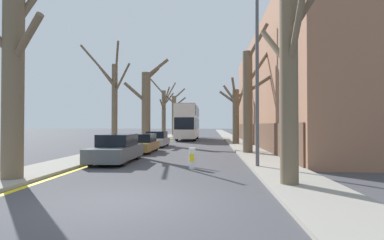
# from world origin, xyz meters

# --- Properties ---
(ground_plane) EXTENTS (300.00, 300.00, 0.00)m
(ground_plane) POSITION_xyz_m (0.00, 0.00, 0.00)
(ground_plane) COLOR #424247
(sidewalk_left) EXTENTS (2.24, 120.00, 0.12)m
(sidewalk_left) POSITION_xyz_m (-4.94, 50.00, 0.06)
(sidewalk_left) COLOR gray
(sidewalk_left) RESTS_ON ground
(sidewalk_right) EXTENTS (2.24, 120.00, 0.12)m
(sidewalk_right) POSITION_xyz_m (4.94, 50.00, 0.06)
(sidewalk_right) COLOR gray
(sidewalk_right) RESTS_ON ground
(building_facade_right) EXTENTS (10.08, 30.25, 10.19)m
(building_facade_right) POSITION_xyz_m (11.05, 20.25, 5.08)
(building_facade_right) COLOR #93664C
(building_facade_right) RESTS_ON ground
(kerb_line_stripe) EXTENTS (0.24, 120.00, 0.01)m
(kerb_line_stripe) POSITION_xyz_m (-3.64, 50.00, 0.00)
(kerb_line_stripe) COLOR yellow
(kerb_line_stripe) RESTS_ON ground
(street_tree_left_0) EXTENTS (3.65, 2.87, 9.10)m
(street_tree_left_0) POSITION_xyz_m (-4.56, 2.26, 3.93)
(street_tree_left_0) COLOR brown
(street_tree_left_0) RESTS_ON ground
(street_tree_left_1) EXTENTS (3.25, 3.02, 7.23)m
(street_tree_left_1) POSITION_xyz_m (-4.63, 12.91, 3.56)
(street_tree_left_1) COLOR brown
(street_tree_left_1) RESTS_ON ground
(street_tree_left_2) EXTENTS (4.56, 1.55, 8.73)m
(street_tree_left_2) POSITION_xyz_m (-4.52, 22.76, 3.99)
(street_tree_left_2) COLOR brown
(street_tree_left_2) RESTS_ON ground
(street_tree_left_3) EXTENTS (3.83, 2.83, 8.66)m
(street_tree_left_3) POSITION_xyz_m (-4.45, 33.77, 3.93)
(street_tree_left_3) COLOR brown
(street_tree_left_3) RESTS_ON ground
(street_tree_left_4) EXTENTS (3.60, 1.65, 8.42)m
(street_tree_left_4) POSITION_xyz_m (-4.40, 45.07, 3.88)
(street_tree_left_4) COLOR brown
(street_tree_left_4) RESTS_ON ground
(street_tree_right_0) EXTENTS (2.69, 3.85, 8.79)m
(street_tree_right_0) POSITION_xyz_m (4.59, 1.93, 3.90)
(street_tree_right_0) COLOR brown
(street_tree_right_0) RESTS_ON ground
(street_tree_right_1) EXTENTS (2.26, 3.23, 8.24)m
(street_tree_right_1) POSITION_xyz_m (4.63, 12.58, 3.75)
(street_tree_right_1) COLOR brown
(street_tree_right_1) RESTS_ON ground
(street_tree_right_2) EXTENTS (4.31, 2.75, 6.81)m
(street_tree_right_2) POSITION_xyz_m (4.57, 22.00, 3.24)
(street_tree_right_2) COLOR brown
(street_tree_right_2) RESTS_ON ground
(double_decker_bus) EXTENTS (2.53, 11.00, 4.45)m
(double_decker_bus) POSITION_xyz_m (-0.94, 31.61, 2.52)
(double_decker_bus) COLOR silver
(double_decker_bus) RESTS_ON ground
(parked_car_0) EXTENTS (1.78, 4.57, 1.44)m
(parked_car_0) POSITION_xyz_m (-2.76, 7.78, 0.68)
(parked_car_0) COLOR #4C5156
(parked_car_0) RESTS_ON ground
(parked_car_1) EXTENTS (1.82, 4.40, 1.30)m
(parked_car_1) POSITION_xyz_m (-2.76, 13.33, 0.62)
(parked_car_1) COLOR olive
(parked_car_1) RESTS_ON ground
(parked_car_2) EXTENTS (1.82, 4.26, 1.36)m
(parked_car_2) POSITION_xyz_m (-2.76, 19.06, 0.64)
(parked_car_2) COLOR #9EA3AD
(parked_car_2) RESTS_ON ground
(lamp_post) EXTENTS (1.40, 0.20, 8.08)m
(lamp_post) POSITION_xyz_m (4.06, 5.93, 4.50)
(lamp_post) COLOR #4C4F54
(lamp_post) RESTS_ON ground
(traffic_bollard) EXTENTS (0.29, 0.30, 0.91)m
(traffic_bollard) POSITION_xyz_m (1.28, 5.76, 0.46)
(traffic_bollard) COLOR white
(traffic_bollard) RESTS_ON ground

